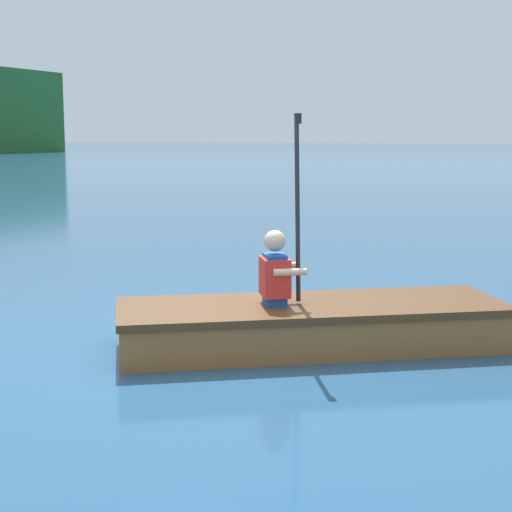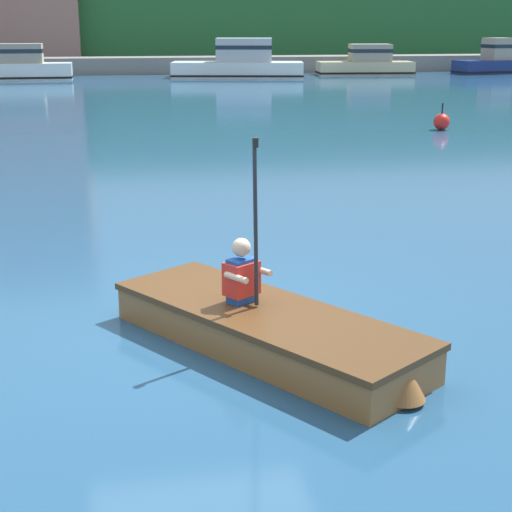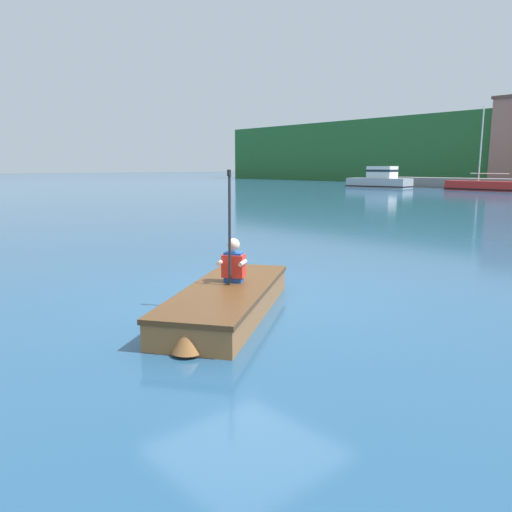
{
  "view_description": "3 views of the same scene",
  "coord_description": "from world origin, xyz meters",
  "px_view_note": "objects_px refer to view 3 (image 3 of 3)",
  "views": [
    {
      "loc": [
        -5.29,
        -2.95,
        1.7
      ],
      "look_at": [
        0.48,
        -0.22,
        0.71
      ],
      "focal_mm": 55.0,
      "sensor_mm": 36.0,
      "label": 1
    },
    {
      "loc": [
        -0.71,
        -7.08,
        2.79
      ],
      "look_at": [
        0.48,
        -0.22,
        0.71
      ],
      "focal_mm": 55.0,
      "sensor_mm": 36.0,
      "label": 2
    },
    {
      "loc": [
        5.41,
        -4.67,
        1.9
      ],
      "look_at": [
        0.48,
        -0.22,
        0.71
      ],
      "focal_mm": 35.0,
      "sensor_mm": 36.0,
      "label": 3
    }
  ],
  "objects_px": {
    "moored_boat_dock_center_far": "(481,186)",
    "rowboat_foreground": "(227,299)",
    "person_paddler": "(233,262)",
    "moored_boat_dock_center_near": "(380,180)"
  },
  "relations": [
    {
      "from": "moored_boat_dock_center_near",
      "to": "rowboat_foreground",
      "type": "distance_m",
      "value": 41.28
    },
    {
      "from": "moored_boat_dock_center_near",
      "to": "person_paddler",
      "type": "xyz_separation_m",
      "value": [
        21.38,
        -34.92,
        -0.07
      ]
    },
    {
      "from": "moored_boat_dock_center_far",
      "to": "rowboat_foreground",
      "type": "distance_m",
      "value": 38.69
    },
    {
      "from": "moored_boat_dock_center_far",
      "to": "rowboat_foreground",
      "type": "xyz_separation_m",
      "value": [
        12.87,
        -36.48,
        -0.17
      ]
    },
    {
      "from": "moored_boat_dock_center_far",
      "to": "rowboat_foreground",
      "type": "relative_size",
      "value": 2.09
    },
    {
      "from": "rowboat_foreground",
      "to": "moored_boat_dock_center_far",
      "type": "bearing_deg",
      "value": 109.43
    },
    {
      "from": "person_paddler",
      "to": "moored_boat_dock_center_far",
      "type": "bearing_deg",
      "value": 109.3
    },
    {
      "from": "moored_boat_dock_center_far",
      "to": "person_paddler",
      "type": "distance_m",
      "value": 38.37
    },
    {
      "from": "person_paddler",
      "to": "rowboat_foreground",
      "type": "bearing_deg",
      "value": -55.03
    },
    {
      "from": "rowboat_foreground",
      "to": "moored_boat_dock_center_near",
      "type": "bearing_deg",
      "value": 121.5
    }
  ]
}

